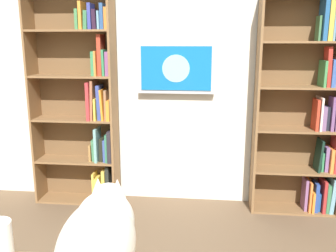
# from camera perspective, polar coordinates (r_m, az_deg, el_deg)

# --- Properties ---
(wall_back) EXTENTS (4.52, 0.06, 2.70)m
(wall_back) POSITION_cam_1_polar(r_m,az_deg,el_deg) (3.81, 2.56, 8.01)
(wall_back) COLOR silver
(wall_back) RESTS_ON ground
(bookshelf_left) EXTENTS (0.83, 0.28, 2.09)m
(bookshelf_left) POSITION_cam_1_polar(r_m,az_deg,el_deg) (3.81, 21.09, 2.32)
(bookshelf_left) COLOR brown
(bookshelf_left) RESTS_ON ground
(bookshelf_right) EXTENTS (0.86, 0.28, 2.23)m
(bookshelf_right) POSITION_cam_1_polar(r_m,az_deg,el_deg) (3.88, -12.75, 3.71)
(bookshelf_right) COLOR brown
(bookshelf_right) RESTS_ON ground
(wall_mounted_tv) EXTENTS (0.77, 0.07, 0.50)m
(wall_mounted_tv) POSITION_cam_1_polar(r_m,az_deg,el_deg) (3.73, 1.27, 8.87)
(wall_mounted_tv) COLOR #B7B7BC
(cat) EXTENTS (0.28, 0.63, 0.38)m
(cat) POSITION_cam_1_polar(r_m,az_deg,el_deg) (1.51, -10.46, -16.64)
(cat) COLOR silver
(cat) RESTS_ON desk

